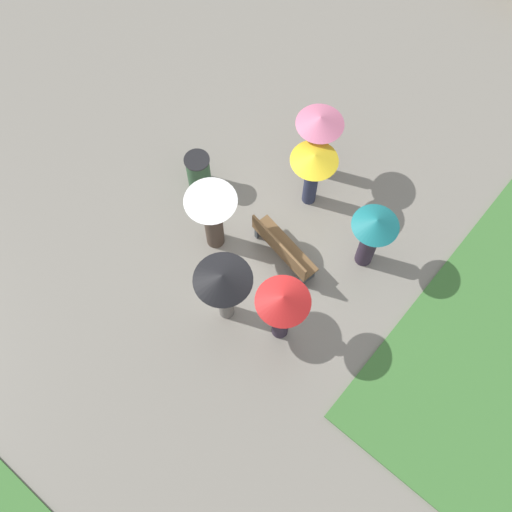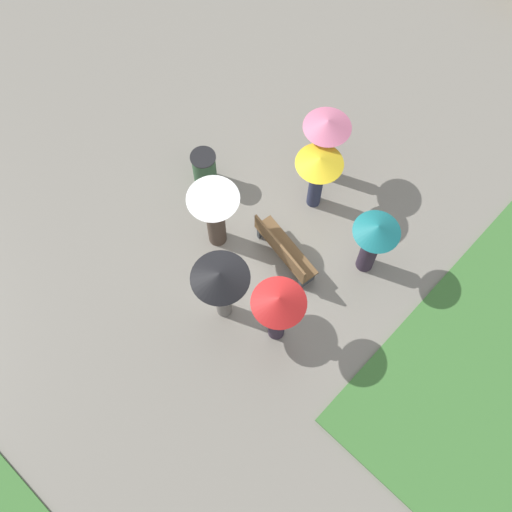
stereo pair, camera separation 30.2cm
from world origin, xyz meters
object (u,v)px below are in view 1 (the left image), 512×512
Objects in this scene: crowd_person_teal at (372,233)px; park_bench at (282,249)px; crowd_person_red at (282,307)px; crowd_person_yellow at (313,168)px; trash_bin at (199,172)px; crowd_person_pink at (319,132)px; crowd_person_black at (224,286)px; crowd_person_white at (212,210)px.

park_bench is at bearing 13.84° from crowd_person_teal.
crowd_person_red is at bearing 137.92° from park_bench.
crowd_person_yellow reaches higher than park_bench.
trash_bin is 0.56× the size of crowd_person_yellow.
crowd_person_black is at bearing -100.12° from crowd_person_pink.
crowd_person_teal is (-2.18, 1.05, -0.26)m from crowd_person_pink.
crowd_person_red is (-1.84, 3.44, -0.04)m from crowd_person_pink.
crowd_person_red is 1.16m from crowd_person_black.
crowd_person_black is at bearing 96.78° from park_bench.
park_bench is 0.85× the size of crowd_person_pink.
crowd_person_red is (-3.56, 1.52, 0.94)m from trash_bin.
crowd_person_teal is (-1.79, 0.39, -0.05)m from crowd_person_yellow.
crowd_person_pink is at bearing 15.87° from crowd_person_yellow.
crowd_person_red is at bearing -167.18° from crowd_person_yellow.
trash_bin is 0.49× the size of crowd_person_white.
crowd_person_yellow is at bearing -80.60° from crowd_person_pink.
crowd_person_white is at bearing -164.09° from crowd_person_black.
trash_bin is at bearing -13.25° from crowd_person_teal.
crowd_person_pink is at bearing -51.50° from crowd_person_teal.
trash_bin is 0.49× the size of crowd_person_red.
trash_bin is 3.26m from crowd_person_black.
crowd_person_pink is 1.10× the size of crowd_person_teal.
crowd_person_white reaches higher than trash_bin.
crowd_person_white is (-1.21, 0.84, 0.88)m from trash_bin.
crowd_person_pink is 2.80m from crowd_person_white.
park_bench is 1.76m from crowd_person_yellow.
crowd_person_black is (0.09, 1.66, 0.99)m from park_bench.
park_bench is 1.72× the size of trash_bin.
crowd_person_teal is 3.13m from crowd_person_black.
crowd_person_white is at bearing 142.15° from crowd_person_yellow.
trash_bin is 0.50× the size of crowd_person_black.
crowd_person_yellow is at bearing 78.73° from crowd_person_red.
crowd_person_yellow is 2.28m from crowd_person_white.
park_bench is at bearing 142.97° from crowd_person_black.
crowd_person_black is (-0.75, 3.82, -0.02)m from crowd_person_pink.
crowd_person_red is (-2.35, 0.68, 0.07)m from crowd_person_white.
park_bench is 1.94m from crowd_person_black.
crowd_person_teal is at bearing -167.50° from trash_bin.
crowd_person_pink is at bearing 157.34° from crowd_person_black.
crowd_person_red reaches higher than trash_bin.
crowd_person_black reaches higher than crowd_person_teal.
crowd_person_pink is (-1.72, -1.92, 0.98)m from trash_bin.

